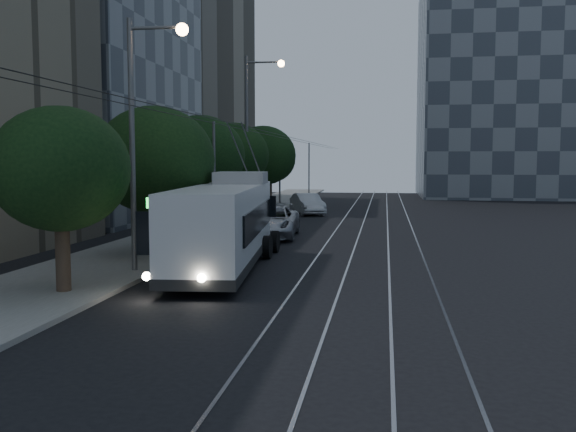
% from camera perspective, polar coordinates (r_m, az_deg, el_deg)
% --- Properties ---
extents(ground, '(120.00, 120.00, 0.00)m').
position_cam_1_polar(ground, '(21.54, 0.21, -5.97)').
color(ground, black).
rests_on(ground, ground).
extents(sidewalk, '(5.00, 90.00, 0.15)m').
position_cam_1_polar(sidewalk, '(42.46, -5.87, -0.46)').
color(sidewalk, slate).
rests_on(sidewalk, ground).
extents(tram_rails, '(4.52, 90.00, 0.02)m').
position_cam_1_polar(tram_rails, '(41.13, 7.75, -0.75)').
color(tram_rails, gray).
rests_on(tram_rails, ground).
extents(overhead_wires, '(2.23, 90.00, 6.00)m').
position_cam_1_polar(overhead_wires, '(41.71, -2.54, 4.13)').
color(overhead_wires, black).
rests_on(overhead_wires, ground).
extents(building_glass_mid, '(14.40, 18.40, 26.80)m').
position_cam_1_polar(building_glass_mid, '(49.16, -19.00, 15.66)').
color(building_glass_mid, '#3D444E').
rests_on(building_glass_mid, ground).
extents(building_tan_far, '(14.40, 22.40, 34.80)m').
position_cam_1_polar(building_tan_far, '(68.00, -10.96, 16.21)').
color(building_tan_far, gray).
rests_on(building_tan_far, ground).
extents(building_distant_right, '(22.00, 18.00, 24.00)m').
position_cam_1_polar(building_distant_right, '(77.77, 19.98, 10.53)').
color(building_distant_right, '#3D444E').
rests_on(building_distant_right, ground).
extents(trolleybus, '(3.60, 12.13, 5.63)m').
position_cam_1_polar(trolleybus, '(24.44, -5.62, -0.75)').
color(trolleybus, silver).
rests_on(trolleybus, ground).
extents(pickup_silver, '(3.13, 6.18, 1.67)m').
position_cam_1_polar(pickup_silver, '(33.95, -1.57, -0.51)').
color(pickup_silver, '#A1A2A8').
rests_on(pickup_silver, ground).
extents(car_white_a, '(2.02, 4.34, 1.44)m').
position_cam_1_polar(car_white_a, '(40.08, -2.04, 0.16)').
color(car_white_a, silver).
rests_on(car_white_a, ground).
extents(car_white_b, '(2.54, 4.42, 1.21)m').
position_cam_1_polar(car_white_b, '(42.09, -1.53, 0.24)').
color(car_white_b, '#B2B2B6').
rests_on(car_white_b, ground).
extents(car_white_c, '(3.34, 5.06, 1.58)m').
position_cam_1_polar(car_white_c, '(48.43, 1.73, 1.08)').
color(car_white_c, silver).
rests_on(car_white_c, ground).
extents(car_white_d, '(2.35, 4.52, 1.47)m').
position_cam_1_polar(car_white_d, '(51.33, 1.29, 1.24)').
color(car_white_d, silver).
rests_on(car_white_d, ground).
extents(tree_0, '(4.16, 4.16, 5.71)m').
position_cam_1_polar(tree_0, '(20.33, -19.59, 3.91)').
color(tree_0, '#31221B').
rests_on(tree_0, ground).
extents(tree_1, '(5.03, 5.03, 6.36)m').
position_cam_1_polar(tree_1, '(27.60, -11.76, 4.88)').
color(tree_1, '#31221B').
rests_on(tree_1, ground).
extents(tree_2, '(4.92, 4.92, 6.56)m').
position_cam_1_polar(tree_2, '(35.79, -7.79, 5.33)').
color(tree_2, '#31221B').
rests_on(tree_2, ground).
extents(tree_3, '(4.83, 4.83, 6.59)m').
position_cam_1_polar(tree_3, '(43.19, -4.91, 5.39)').
color(tree_3, '#31221B').
rests_on(tree_3, ground).
extents(tree_4, '(5.31, 5.31, 6.85)m').
position_cam_1_polar(tree_4, '(51.84, -2.22, 5.39)').
color(tree_4, '#31221B').
rests_on(tree_4, ground).
extents(tree_5, '(4.60, 4.60, 6.24)m').
position_cam_1_polar(tree_5, '(56.61, -1.65, 5.05)').
color(tree_5, '#31221B').
rests_on(tree_5, ground).
extents(streetlamp_near, '(2.22, 0.44, 9.04)m').
position_cam_1_polar(streetlamp_near, '(23.40, -12.81, 8.31)').
color(streetlamp_near, '#5E5E60').
rests_on(streetlamp_near, ground).
extents(streetlamp_far, '(2.58, 0.44, 10.75)m').
position_cam_1_polar(streetlamp_far, '(41.79, -3.12, 8.19)').
color(streetlamp_far, '#5E5E60').
rests_on(streetlamp_far, ground).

